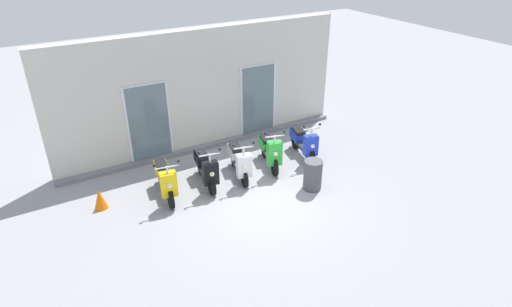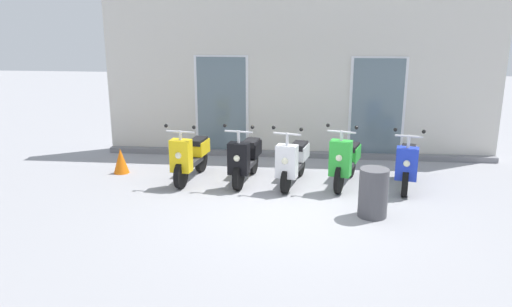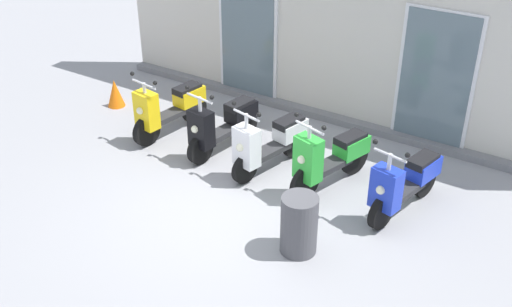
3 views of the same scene
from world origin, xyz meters
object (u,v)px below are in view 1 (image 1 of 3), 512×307
at_px(scooter_white, 239,161).
at_px(trash_bin, 313,175).
at_px(traffic_cone, 100,199).
at_px(scooter_yellow, 165,179).
at_px(scooter_black, 206,168).
at_px(scooter_green, 270,150).
at_px(scooter_blue, 304,142).

xyz_separation_m(scooter_white, trash_bin, (1.33, -1.47, -0.08)).
bearing_deg(traffic_cone, scooter_yellow, -11.08).
bearing_deg(scooter_black, scooter_green, -0.86).
xyz_separation_m(scooter_yellow, scooter_green, (3.02, -0.03, 0.02)).
bearing_deg(traffic_cone, scooter_blue, -3.44).
distance_m(scooter_green, scooter_blue, 1.15).
relative_size(scooter_yellow, scooter_black, 1.05).
relative_size(scooter_black, trash_bin, 1.89).
bearing_deg(scooter_yellow, traffic_cone, 168.92).
bearing_deg(scooter_green, scooter_yellow, 179.41).
height_order(scooter_green, trash_bin, scooter_green).
distance_m(scooter_black, trash_bin, 2.75).
relative_size(scooter_black, scooter_blue, 0.98).
bearing_deg(scooter_black, scooter_yellow, 179.88).
bearing_deg(scooter_blue, traffic_cone, 176.56).
height_order(scooter_yellow, traffic_cone, scooter_yellow).
height_order(scooter_black, traffic_cone, scooter_black).
height_order(scooter_blue, traffic_cone, scooter_blue).
distance_m(scooter_blue, trash_bin, 1.72).
distance_m(scooter_green, trash_bin, 1.57).
relative_size(trash_bin, traffic_cone, 1.55).
relative_size(scooter_yellow, traffic_cone, 3.07).
relative_size(scooter_green, trash_bin, 1.94).
relative_size(scooter_white, scooter_blue, 0.99).
xyz_separation_m(scooter_yellow, trash_bin, (3.36, -1.56, -0.08)).
height_order(scooter_yellow, scooter_black, scooter_black).
bearing_deg(traffic_cone, scooter_black, -6.60).
bearing_deg(traffic_cone, scooter_white, -6.21).
distance_m(scooter_yellow, traffic_cone, 1.59).
xyz_separation_m(scooter_blue, traffic_cone, (-5.71, 0.34, -0.21)).
distance_m(scooter_black, scooter_blue, 3.07).
distance_m(scooter_black, traffic_cone, 2.66).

